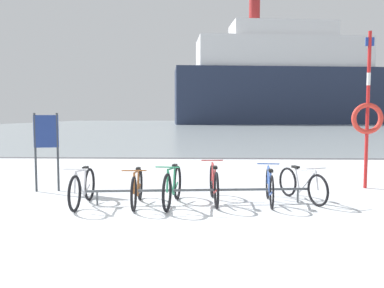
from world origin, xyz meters
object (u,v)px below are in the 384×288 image
at_px(bicycle_0, 82,188).
at_px(info_sign, 46,139).
at_px(rescue_post, 367,115).
at_px(ferry_ship, 285,83).
at_px(bicycle_1, 137,188).
at_px(bicycle_3, 214,184).
at_px(bicycle_5, 302,185).
at_px(bicycle_2, 173,186).
at_px(bicycle_4, 270,186).

height_order(bicycle_0, info_sign, info_sign).
distance_m(rescue_post, ferry_ship, 71.08).
distance_m(bicycle_1, ferry_ship, 74.23).
bearing_deg(bicycle_3, bicycle_0, -171.31).
relative_size(bicycle_3, bicycle_5, 1.14).
bearing_deg(bicycle_3, bicycle_2, -161.31).
distance_m(bicycle_0, bicycle_3, 2.60).
bearing_deg(bicycle_2, bicycle_4, 6.34).
height_order(bicycle_0, rescue_post, rescue_post).
xyz_separation_m(bicycle_3, rescue_post, (3.72, 1.70, 1.42)).
bearing_deg(info_sign, rescue_post, 4.99).
relative_size(rescue_post, ferry_ship, 0.08).
xyz_separation_m(bicycle_1, info_sign, (-2.34, 1.35, 0.88)).
bearing_deg(bicycle_2, rescue_post, 23.52).
distance_m(bicycle_0, bicycle_1, 1.06).
distance_m(bicycle_5, rescue_post, 2.82).
height_order(bicycle_3, bicycle_5, bicycle_3).
relative_size(bicycle_1, rescue_post, 0.44).
xyz_separation_m(bicycle_3, info_sign, (-3.86, 1.04, 0.86)).
relative_size(bicycle_5, ferry_ship, 0.03).
bearing_deg(bicycle_3, ferry_ship, 77.64).
relative_size(bicycle_2, rescue_post, 0.47).
relative_size(bicycle_5, info_sign, 0.85).
xyz_separation_m(bicycle_2, rescue_post, (4.54, 1.98, 1.41)).
relative_size(bicycle_3, bicycle_4, 1.10).
bearing_deg(bicycle_4, info_sign, 167.53).
bearing_deg(bicycle_2, bicycle_1, -177.03).
xyz_separation_m(bicycle_0, bicycle_2, (1.75, 0.12, 0.02)).
height_order(bicycle_3, info_sign, info_sign).
xyz_separation_m(bicycle_4, info_sign, (-4.97, 1.10, 0.88)).
distance_m(bicycle_3, info_sign, 4.08).
bearing_deg(bicycle_5, ferry_ship, 79.01).
distance_m(bicycle_2, bicycle_3, 0.87).
bearing_deg(ferry_ship, bicycle_5, -100.99).
height_order(info_sign, rescue_post, rescue_post).
height_order(info_sign, ferry_ship, ferry_ship).
xyz_separation_m(bicycle_4, rescue_post, (2.61, 1.76, 1.44)).
bearing_deg(bicycle_5, bicycle_3, -173.91).
distance_m(info_sign, rescue_post, 7.62).
xyz_separation_m(bicycle_2, bicycle_5, (2.64, 0.47, -0.04)).
bearing_deg(info_sign, bicycle_5, -8.44).
relative_size(bicycle_2, info_sign, 0.98).
bearing_deg(bicycle_0, info_sign, 131.90).
xyz_separation_m(bicycle_3, bicycle_5, (1.82, 0.19, -0.03)).
distance_m(bicycle_5, ferry_ship, 73.04).
distance_m(bicycle_3, ferry_ship, 73.59).
bearing_deg(bicycle_3, bicycle_5, 6.09).
distance_m(bicycle_0, bicycle_4, 3.70).
height_order(bicycle_0, ferry_ship, ferry_ship).
xyz_separation_m(bicycle_0, bicycle_4, (3.69, 0.33, -0.01)).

